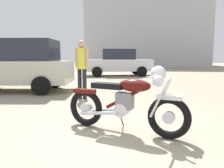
# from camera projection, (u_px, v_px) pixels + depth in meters

# --- Properties ---
(ground_plane) EXTENTS (80.00, 80.00, 0.00)m
(ground_plane) POSITION_uv_depth(u_px,v_px,m) (108.00, 131.00, 3.56)
(ground_plane) COLOR gray
(vintage_motorcycle) EXTENTS (1.96, 0.93, 1.07)m
(vintage_motorcycle) POSITION_uv_depth(u_px,v_px,m) (127.00, 102.00, 3.50)
(vintage_motorcycle) COLOR black
(vintage_motorcycle) RESTS_ON ground_plane
(bystander) EXTENTS (0.41, 0.30, 1.66)m
(bystander) POSITION_uv_depth(u_px,v_px,m) (82.00, 63.00, 6.19)
(bystander) COLOR black
(bystander) RESTS_ON ground_plane
(white_estate_far) EXTENTS (3.99, 1.99, 1.78)m
(white_estate_far) POSITION_uv_depth(u_px,v_px,m) (16.00, 65.00, 7.60)
(white_estate_far) COLOR black
(white_estate_far) RESTS_ON ground_plane
(red_hatchback_near) EXTENTS (4.42, 2.42, 1.67)m
(red_hatchback_near) POSITION_uv_depth(u_px,v_px,m) (118.00, 62.00, 13.92)
(red_hatchback_near) COLOR black
(red_hatchback_near) RESTS_ON ground_plane
(industrial_building) EXTENTS (15.69, 13.22, 18.32)m
(industrial_building) POSITION_uv_depth(u_px,v_px,m) (147.00, 33.00, 29.91)
(industrial_building) COLOR #B2B2B7
(industrial_building) RESTS_ON ground_plane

